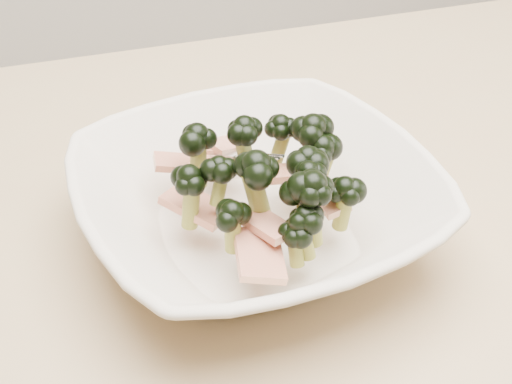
% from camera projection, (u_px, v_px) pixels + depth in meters
% --- Properties ---
extents(dining_table, '(1.20, 0.80, 0.75)m').
position_uv_depth(dining_table, '(347.00, 277.00, 0.74)').
color(dining_table, tan).
rests_on(dining_table, ground).
extents(broccoli_dish, '(0.34, 0.34, 0.12)m').
position_uv_depth(broccoli_dish, '(258.00, 201.00, 0.61)').
color(broccoli_dish, beige).
rests_on(broccoli_dish, dining_table).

